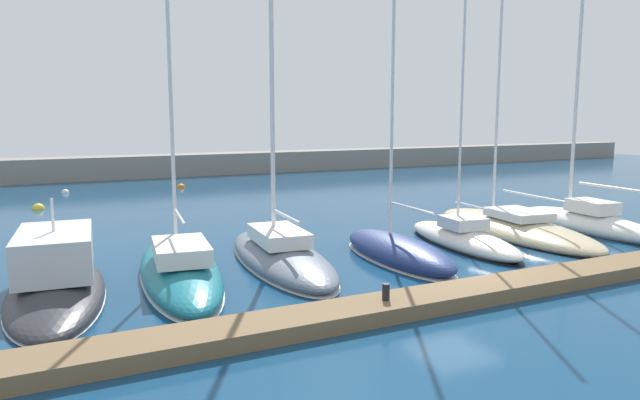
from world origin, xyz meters
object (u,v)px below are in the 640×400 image
object	(u,v)px
mooring_buoy_orange	(181,188)
sailboat_ivory_fifth	(463,238)
sailboat_slate_third	(280,252)
dock_bollard	(386,292)
sailboat_navy_fourth	(397,250)
sailboat_white_seventh	(588,218)
mooring_buoy_yellow	(38,209)
mooring_buoy_white	(65,193)
sailboat_teal_second	(180,268)
sailboat_sand_sixth	(513,228)
motorboat_charcoal_nearest	(56,280)

from	to	relation	value
mooring_buoy_orange	sailboat_ivory_fifth	bearing A→B (deg)	-76.26
sailboat_slate_third	dock_bollard	world-z (taller)	sailboat_slate_third
mooring_buoy_orange	sailboat_navy_fourth	bearing A→B (deg)	-84.77
sailboat_slate_third	dock_bollard	size ratio (longest dim) A/B	38.08
sailboat_slate_third	sailboat_white_seventh	size ratio (longest dim) A/B	0.96
mooring_buoy_orange	mooring_buoy_yellow	world-z (taller)	mooring_buoy_yellow
sailboat_navy_fourth	mooring_buoy_orange	distance (m)	24.85
sailboat_white_seventh	mooring_buoy_white	world-z (taller)	sailboat_white_seventh
sailboat_slate_third	mooring_buoy_white	xyz separation A→B (m)	(-5.94, 24.00, -0.39)
sailboat_slate_third	mooring_buoy_yellow	world-z (taller)	sailboat_slate_third
sailboat_ivory_fifth	sailboat_teal_second	bearing A→B (deg)	94.23
mooring_buoy_white	sailboat_navy_fourth	bearing A→B (deg)	-68.59
dock_bollard	sailboat_sand_sixth	bearing A→B (deg)	30.95
sailboat_navy_fourth	mooring_buoy_white	world-z (taller)	sailboat_navy_fourth
sailboat_teal_second	mooring_buoy_orange	xyz separation A→B (m)	(5.40, 23.68, -0.35)
sailboat_navy_fourth	motorboat_charcoal_nearest	bearing A→B (deg)	88.08
sailboat_teal_second	dock_bollard	world-z (taller)	sailboat_teal_second
sailboat_ivory_fifth	sailboat_white_seventh	world-z (taller)	sailboat_white_seventh
motorboat_charcoal_nearest	sailboat_ivory_fifth	size ratio (longest dim) A/B	0.70
motorboat_charcoal_nearest	mooring_buoy_orange	world-z (taller)	motorboat_charcoal_nearest
mooring_buoy_orange	dock_bollard	bearing A→B (deg)	-92.58
sailboat_navy_fourth	sailboat_sand_sixth	size ratio (longest dim) A/B	0.82
mooring_buoy_yellow	sailboat_sand_sixth	bearing A→B (deg)	-41.40
sailboat_ivory_fifth	mooring_buoy_white	xyz separation A→B (m)	(-13.58, 24.69, -0.32)
sailboat_sand_sixth	mooring_buoy_yellow	world-z (taller)	sailboat_sand_sixth
motorboat_charcoal_nearest	sailboat_navy_fourth	world-z (taller)	sailboat_navy_fourth
sailboat_navy_fourth	sailboat_white_seventh	xyz separation A→B (m)	(10.86, 0.69, 0.21)
sailboat_navy_fourth	sailboat_ivory_fifth	bearing A→B (deg)	-76.13
motorboat_charcoal_nearest	sailboat_navy_fourth	distance (m)	11.33
sailboat_white_seventh	mooring_buoy_yellow	xyz separation A→B (m)	(-22.53, 17.80, -0.56)
sailboat_white_seventh	mooring_buoy_orange	distance (m)	27.41
motorboat_charcoal_nearest	sailboat_teal_second	distance (m)	3.64
sailboat_white_seventh	dock_bollard	bearing A→B (deg)	117.08
mooring_buoy_white	motorboat_charcoal_nearest	bearing A→B (deg)	-93.11
motorboat_charcoal_nearest	sailboat_white_seventh	world-z (taller)	sailboat_white_seventh
sailboat_ivory_fifth	mooring_buoy_white	size ratio (longest dim) A/B	23.97
sailboat_slate_third	mooring_buoy_white	size ratio (longest dim) A/B	33.19
mooring_buoy_orange	sailboat_teal_second	bearing A→B (deg)	-102.84
mooring_buoy_white	sailboat_white_seventh	bearing A→B (deg)	-49.90
motorboat_charcoal_nearest	mooring_buoy_yellow	size ratio (longest dim) A/B	12.62
sailboat_ivory_fifth	sailboat_sand_sixth	distance (m)	3.86
mooring_buoy_white	mooring_buoy_yellow	size ratio (longest dim) A/B	0.76
mooring_buoy_white	sailboat_sand_sixth	bearing A→B (deg)	-53.84
sailboat_slate_third	sailboat_navy_fourth	bearing A→B (deg)	-104.62
sailboat_navy_fourth	sailboat_white_seventh	world-z (taller)	sailboat_white_seventh
sailboat_sand_sixth	sailboat_slate_third	bearing A→B (deg)	98.23
motorboat_charcoal_nearest	mooring_buoy_white	world-z (taller)	motorboat_charcoal_nearest
sailboat_ivory_fifth	sailboat_sand_sixth	world-z (taller)	sailboat_sand_sixth
sailboat_teal_second	sailboat_white_seventh	size ratio (longest dim) A/B	0.95
sailboat_teal_second	sailboat_white_seventh	xyz separation A→B (m)	(18.52, -0.38, 0.21)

